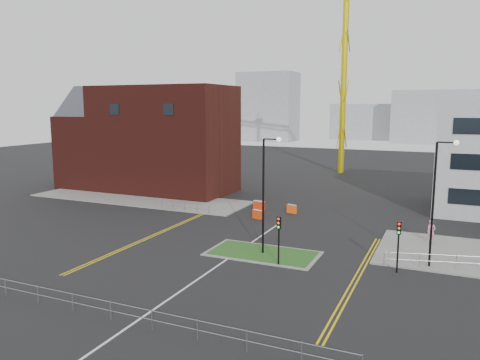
% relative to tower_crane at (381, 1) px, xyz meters
% --- Properties ---
extents(ground, '(200.00, 200.00, 0.00)m').
position_rel_tower_crane_xyz_m(ground, '(-3.55, -54.04, -27.70)').
color(ground, black).
rests_on(ground, ground).
extents(pavement_left, '(28.00, 8.00, 0.12)m').
position_rel_tower_crane_xyz_m(pavement_left, '(-23.55, -32.04, -27.64)').
color(pavement_left, slate).
rests_on(pavement_left, ground).
extents(island_kerb, '(8.60, 4.60, 0.08)m').
position_rel_tower_crane_xyz_m(island_kerb, '(-1.55, -46.04, -27.66)').
color(island_kerb, slate).
rests_on(island_kerb, ground).
extents(grass_island, '(8.00, 4.00, 0.12)m').
position_rel_tower_crane_xyz_m(grass_island, '(-1.55, -46.04, -27.64)').
color(grass_island, '#1C4416').
rests_on(grass_island, ground).
extents(brick_building, '(24.20, 10.07, 14.24)m').
position_rel_tower_crane_xyz_m(brick_building, '(-26.53, -26.04, -20.85)').
color(brick_building, '#461611').
rests_on(brick_building, ground).
extents(tower_crane, '(52.40, 9.99, 40.28)m').
position_rel_tower_crane_xyz_m(tower_crane, '(0.00, 0.00, 0.00)').
color(tower_crane, gold).
rests_on(tower_crane, ground).
extents(streetlamp_island, '(1.46, 0.36, 9.18)m').
position_rel_tower_crane_xyz_m(streetlamp_island, '(-1.33, -46.04, -22.28)').
color(streetlamp_island, black).
rests_on(streetlamp_island, ground).
extents(streetlamp_right_near, '(1.46, 0.36, 9.18)m').
position_rel_tower_crane_xyz_m(streetlamp_right_near, '(10.67, -44.04, -22.28)').
color(streetlamp_right_near, black).
rests_on(streetlamp_right_near, ground).
extents(traffic_light_island, '(0.28, 0.33, 3.65)m').
position_rel_tower_crane_xyz_m(traffic_light_island, '(0.45, -48.06, -25.13)').
color(traffic_light_island, black).
rests_on(traffic_light_island, ground).
extents(traffic_light_right, '(0.28, 0.33, 3.65)m').
position_rel_tower_crane_xyz_m(traffic_light_right, '(8.45, -46.06, -25.13)').
color(traffic_light_right, black).
rests_on(traffic_light_right, ground).
extents(railing_front, '(24.05, 0.05, 1.10)m').
position_rel_tower_crane_xyz_m(railing_front, '(-3.55, -60.04, -26.91)').
color(railing_front, gray).
rests_on(railing_front, ground).
extents(railing_left, '(6.05, 0.05, 1.10)m').
position_rel_tower_crane_xyz_m(railing_left, '(-14.55, -36.04, -26.95)').
color(railing_left, gray).
rests_on(railing_left, ground).
extents(centre_line, '(0.15, 30.00, 0.01)m').
position_rel_tower_crane_xyz_m(centre_line, '(-3.55, -52.04, -27.69)').
color(centre_line, silver).
rests_on(centre_line, ground).
extents(yellow_left_a, '(0.12, 24.00, 0.01)m').
position_rel_tower_crane_xyz_m(yellow_left_a, '(-12.55, -44.04, -27.69)').
color(yellow_left_a, gold).
rests_on(yellow_left_a, ground).
extents(yellow_left_b, '(0.12, 24.00, 0.01)m').
position_rel_tower_crane_xyz_m(yellow_left_b, '(-12.25, -44.04, -27.69)').
color(yellow_left_b, gold).
rests_on(yellow_left_b, ground).
extents(yellow_right_a, '(0.12, 20.00, 0.01)m').
position_rel_tower_crane_xyz_m(yellow_right_a, '(5.95, -48.04, -27.69)').
color(yellow_right_a, gold).
rests_on(yellow_right_a, ground).
extents(yellow_right_b, '(0.12, 20.00, 0.01)m').
position_rel_tower_crane_xyz_m(yellow_right_b, '(6.25, -48.04, -27.69)').
color(yellow_right_b, gold).
rests_on(yellow_right_b, ground).
extents(skyline_a, '(18.00, 12.00, 22.00)m').
position_rel_tower_crane_xyz_m(skyline_a, '(-43.55, 65.96, -16.70)').
color(skyline_a, gray).
rests_on(skyline_a, ground).
extents(skyline_b, '(24.00, 12.00, 16.00)m').
position_rel_tower_crane_xyz_m(skyline_b, '(6.45, 75.96, -19.70)').
color(skyline_b, gray).
rests_on(skyline_b, ground).
extents(skyline_d, '(30.00, 12.00, 12.00)m').
position_rel_tower_crane_xyz_m(skyline_d, '(-11.55, 85.96, -21.70)').
color(skyline_d, gray).
rests_on(skyline_d, ground).
extents(pedestrian, '(0.87, 0.77, 1.99)m').
position_rel_tower_crane_xyz_m(pedestrian, '(10.30, -37.46, -26.70)').
color(pedestrian, pink).
rests_on(pedestrian, ground).
extents(barrier_left, '(1.13, 0.68, 0.90)m').
position_rel_tower_crane_xyz_m(barrier_left, '(-6.30, -35.46, -27.21)').
color(barrier_left, red).
rests_on(barrier_left, ground).
extents(barrier_mid, '(1.30, 0.53, 1.07)m').
position_rel_tower_crane_xyz_m(barrier_mid, '(-7.55, -31.84, -27.11)').
color(barrier_mid, red).
rests_on(barrier_mid, ground).
extents(barrier_right, '(1.16, 0.72, 0.92)m').
position_rel_tower_crane_xyz_m(barrier_right, '(-3.84, -31.65, -27.19)').
color(barrier_right, '#F95A0D').
rests_on(barrier_right, ground).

